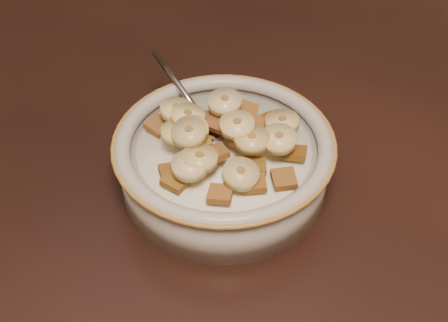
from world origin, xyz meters
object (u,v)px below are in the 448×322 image
(spoon, at_px, (207,125))
(cereal_bowl, at_px, (224,166))
(chair, at_px, (332,57))
(table, at_px, (128,91))

(spoon, bearing_deg, cereal_bowl, 90.00)
(spoon, bearing_deg, chair, -142.56)
(cereal_bowl, xyz_separation_m, spoon, (-0.02, 0.02, 0.03))
(cereal_bowl, bearing_deg, table, 145.32)
(table, xyz_separation_m, chair, (0.16, 0.59, -0.28))
(chair, xyz_separation_m, spoon, (-0.01, -0.69, 0.35))
(table, bearing_deg, cereal_bowl, -32.41)
(chair, relative_size, cereal_bowl, 4.61)
(cereal_bowl, distance_m, spoon, 0.04)
(table, height_order, cereal_bowl, cereal_bowl)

